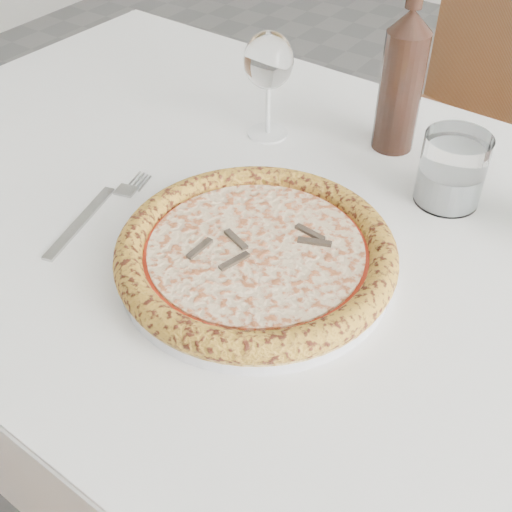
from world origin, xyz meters
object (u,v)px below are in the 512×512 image
Objects in this scene: wine_glass at (269,64)px; wine_bottle at (402,80)px; chair_far at (472,116)px; tumbler at (451,174)px; dining_table at (297,277)px; pizza at (256,252)px; plate at (256,263)px.

wine_bottle reaches higher than wine_glass.
chair_far is 9.57× the size of tumbler.
tumbler is at bearing 50.57° from dining_table.
wine_glass is (-0.16, 0.27, 0.09)m from pizza.
chair_far reaches higher than dining_table.
plate is 0.02m from pizza.
plate is 0.36m from wine_bottle.
chair_far reaches higher than wine_glass.
chair_far is 5.72× the size of wine_glass.
pizza is (-0.00, 0.00, 0.02)m from plate.
chair_far is 0.95m from plate.
pizza is at bearing -116.85° from tumbler.
chair_far is (-0.03, 0.82, -0.13)m from dining_table.
pizza is at bearing -90.00° from dining_table.
wine_glass is at bearing 134.36° from dining_table.
wine_glass is 0.65× the size of wine_bottle.
dining_table is 0.14m from plate.
plate is 1.28× the size of wine_bottle.
plate is at bearing -91.85° from wine_bottle.
chair_far is 0.96m from pizza.
wine_bottle is (0.01, 0.34, 0.10)m from plate.
pizza is 1.31× the size of wine_bottle.
plate is at bearing -32.01° from pizza.
tumbler is at bearing -76.67° from chair_far.
pizza is (-0.00, -0.10, 0.12)m from dining_table.
dining_table is 0.31m from wine_glass.
tumbler is at bearing -35.10° from wine_bottle.
tumbler reaches higher than dining_table.
chair_far is 2.89× the size of plate.
pizza is at bearing -58.63° from wine_glass.
wine_bottle is (-0.12, 0.08, 0.07)m from tumbler.
wine_bottle is at bearing 88.15° from pizza.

